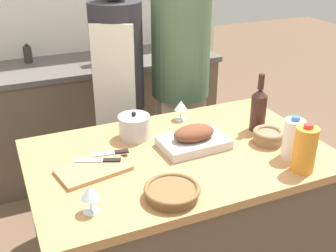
# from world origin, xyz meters

# --- Properties ---
(kitchen_island) EXTENTS (1.37, 0.88, 0.91)m
(kitchen_island) POSITION_xyz_m (0.00, 0.00, 0.46)
(kitchen_island) COLOR brown
(kitchen_island) RESTS_ON ground_plane
(back_counter) EXTENTS (1.96, 0.60, 0.91)m
(back_counter) POSITION_xyz_m (0.00, 1.58, 0.46)
(back_counter) COLOR brown
(back_counter) RESTS_ON ground_plane
(back_wall) EXTENTS (2.46, 0.10, 2.55)m
(back_wall) POSITION_xyz_m (0.00, 1.93, 1.27)
(back_wall) COLOR silver
(back_wall) RESTS_ON ground_plane
(roasting_pan) EXTENTS (0.32, 0.22, 0.11)m
(roasting_pan) POSITION_xyz_m (0.09, 0.02, 0.96)
(roasting_pan) COLOR #BCBCC1
(roasting_pan) RESTS_ON kitchen_island
(wicker_basket) EXTENTS (0.22, 0.22, 0.05)m
(wicker_basket) POSITION_xyz_m (-0.18, -0.31, 0.94)
(wicker_basket) COLOR brown
(wicker_basket) RESTS_ON kitchen_island
(cutting_board) EXTENTS (0.33, 0.23, 0.02)m
(cutting_board) POSITION_xyz_m (-0.41, 0.00, 0.92)
(cutting_board) COLOR #AD7F51
(cutting_board) RESTS_ON kitchen_island
(stock_pot) EXTENTS (0.16, 0.16, 0.14)m
(stock_pot) POSITION_xyz_m (-0.14, 0.23, 0.97)
(stock_pot) COLOR #B7B7BC
(stock_pot) RESTS_ON kitchen_island
(mixing_bowl) EXTENTS (0.15, 0.15, 0.07)m
(mixing_bowl) POSITION_xyz_m (0.43, -0.08, 0.95)
(mixing_bowl) COLOR #846647
(mixing_bowl) RESTS_ON kitchen_island
(juice_jug) EXTENTS (0.10, 0.10, 0.22)m
(juice_jug) POSITION_xyz_m (0.42, -0.35, 1.02)
(juice_jug) COLOR orange
(juice_jug) RESTS_ON kitchen_island
(milk_jug) EXTENTS (0.09, 0.09, 0.20)m
(milk_jug) POSITION_xyz_m (0.45, -0.24, 1.01)
(milk_jug) COLOR white
(milk_jug) RESTS_ON kitchen_island
(wine_bottle_green) EXTENTS (0.08, 0.08, 0.30)m
(wine_bottle_green) POSITION_xyz_m (0.47, 0.06, 1.03)
(wine_bottle_green) COLOR #381E19
(wine_bottle_green) RESTS_ON kitchen_island
(wine_glass_left) EXTENTS (0.07, 0.07, 0.11)m
(wine_glass_left) POSITION_xyz_m (-0.48, -0.27, 1.00)
(wine_glass_left) COLOR silver
(wine_glass_left) RESTS_ON kitchen_island
(wine_glass_right) EXTENTS (0.07, 0.07, 0.11)m
(wine_glass_right) POSITION_xyz_m (0.16, 0.33, 0.99)
(wine_glass_right) COLOR silver
(wine_glass_right) RESTS_ON kitchen_island
(knife_chef) EXTENTS (0.20, 0.11, 0.01)m
(knife_chef) POSITION_xyz_m (-0.37, 0.05, 0.94)
(knife_chef) COLOR #B7B7BC
(knife_chef) RESTS_ON cutting_board
(knife_paring) EXTENTS (0.17, 0.06, 0.01)m
(knife_paring) POSITION_xyz_m (-0.30, 0.09, 0.94)
(knife_paring) COLOR #B7B7BC
(knife_paring) RESTS_ON cutting_board
(stand_mixer) EXTENTS (0.18, 0.14, 0.29)m
(stand_mixer) POSITION_xyz_m (0.10, 1.51, 1.03)
(stand_mixer) COLOR #B22323
(stand_mixer) RESTS_ON back_counter
(condiment_bottle_tall) EXTENTS (0.06, 0.06, 0.14)m
(condiment_bottle_tall) POSITION_xyz_m (-0.46, 1.75, 0.98)
(condiment_bottle_tall) COLOR #332D28
(condiment_bottle_tall) RESTS_ON back_counter
(person_cook_aproned) EXTENTS (0.35, 0.36, 1.66)m
(person_cook_aproned) POSITION_xyz_m (-0.01, 0.89, 0.93)
(person_cook_aproned) COLOR beige
(person_cook_aproned) RESTS_ON ground_plane
(person_cook_guest) EXTENTS (0.38, 0.38, 1.75)m
(person_cook_guest) POSITION_xyz_m (0.40, 0.84, 0.97)
(person_cook_guest) COLOR beige
(person_cook_guest) RESTS_ON ground_plane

